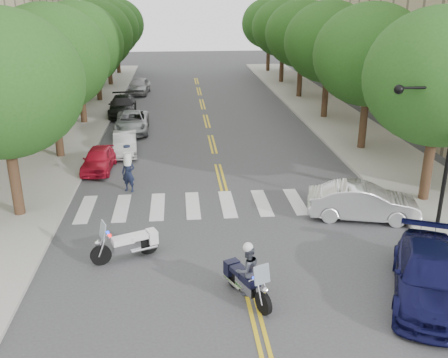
{
  "coord_description": "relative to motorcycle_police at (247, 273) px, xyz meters",
  "views": [
    {
      "loc": [
        -2.06,
        -13.81,
        8.78
      ],
      "look_at": [
        -0.18,
        6.23,
        1.3
      ],
      "focal_mm": 40.0,
      "sensor_mm": 36.0,
      "label": 1
    }
  ],
  "objects": [
    {
      "name": "tree_l_0",
      "position": [
        -8.65,
        6.8,
        4.7
      ],
      "size": [
        6.4,
        6.4,
        8.45
      ],
      "color": "#382316",
      "rests_on": "ground"
    },
    {
      "name": "tree_r_0",
      "position": [
        8.95,
        6.8,
        4.7
      ],
      "size": [
        6.4,
        6.4,
        8.45
      ],
      "color": "#382316",
      "rests_on": "ground"
    },
    {
      "name": "tree_l_5",
      "position": [
        -8.65,
        46.8,
        4.7
      ],
      "size": [
        6.4,
        6.4,
        8.45
      ],
      "color": "#382316",
      "rests_on": "ground"
    },
    {
      "name": "parked_car_b",
      "position": [
        -5.05,
        15.3,
        -0.23
      ],
      "size": [
        1.62,
        3.86,
        1.24
      ],
      "primitive_type": "imported",
      "rotation": [
        0.0,
        0.0,
        0.08
      ],
      "color": "#BEBEBE",
      "rests_on": "ground"
    },
    {
      "name": "tree_r_4",
      "position": [
        8.95,
        38.8,
        4.7
      ],
      "size": [
        6.4,
        6.4,
        8.45
      ],
      "color": "#382316",
      "rests_on": "ground"
    },
    {
      "name": "traffic_signal_pole",
      "position": [
        7.87,
        4.3,
        2.87
      ],
      "size": [
        2.82,
        0.42,
        6.0
      ],
      "color": "black",
      "rests_on": "ground"
    },
    {
      "name": "sidewalk_left",
      "position": [
        -9.35,
        22.8,
        -0.78
      ],
      "size": [
        5.0,
        60.0,
        0.15
      ],
      "primitive_type": "cube",
      "color": "#9E9991",
      "rests_on": "ground"
    },
    {
      "name": "ground",
      "position": [
        0.15,
        0.8,
        -0.85
      ],
      "size": [
        140.0,
        140.0,
        0.0
      ],
      "primitive_type": "plane",
      "color": "#38383A",
      "rests_on": "ground"
    },
    {
      "name": "convertible",
      "position": [
        5.56,
        5.3,
        -0.11
      ],
      "size": [
        4.73,
        2.58,
        1.48
      ],
      "primitive_type": "imported",
      "rotation": [
        0.0,
        0.0,
        1.33
      ],
      "color": "silver",
      "rests_on": "ground"
    },
    {
      "name": "sidewalk_right",
      "position": [
        9.65,
        22.8,
        -0.78
      ],
      "size": [
        5.0,
        60.0,
        0.15
      ],
      "primitive_type": "cube",
      "color": "#9E9991",
      "rests_on": "ground"
    },
    {
      "name": "parked_car_e",
      "position": [
        -5.44,
        34.07,
        -0.13
      ],
      "size": [
        2.09,
        4.4,
        1.45
      ],
      "primitive_type": "imported",
      "rotation": [
        0.0,
        0.0,
        -0.09
      ],
      "color": "#9C9BA0",
      "rests_on": "ground"
    },
    {
      "name": "tree_l_3",
      "position": [
        -8.65,
        30.8,
        4.7
      ],
      "size": [
        6.4,
        6.4,
        8.45
      ],
      "color": "#382316",
      "rests_on": "ground"
    },
    {
      "name": "tree_l_1",
      "position": [
        -8.65,
        14.8,
        4.7
      ],
      "size": [
        6.4,
        6.4,
        8.45
      ],
      "color": "#382316",
      "rests_on": "ground"
    },
    {
      "name": "parked_car_d",
      "position": [
        -6.15,
        25.3,
        -0.13
      ],
      "size": [
        2.28,
        5.07,
        1.44
      ],
      "primitive_type": "imported",
      "rotation": [
        0.0,
        0.0,
        0.05
      ],
      "color": "black",
      "rests_on": "ground"
    },
    {
      "name": "officer_standing",
      "position": [
        -4.32,
        9.3,
        0.05
      ],
      "size": [
        0.78,
        0.67,
        1.81
      ],
      "primitive_type": "imported",
      "rotation": [
        0.0,
        0.0,
        -0.43
      ],
      "color": "#161C32",
      "rests_on": "ground"
    },
    {
      "name": "tree_r_1",
      "position": [
        8.95,
        14.8,
        4.7
      ],
      "size": [
        6.4,
        6.4,
        8.45
      ],
      "color": "#382316",
      "rests_on": "ground"
    },
    {
      "name": "tree_l_2",
      "position": [
        -8.65,
        22.8,
        4.7
      ],
      "size": [
        6.4,
        6.4,
        8.45
      ],
      "color": "#382316",
      "rests_on": "ground"
    },
    {
      "name": "parked_car_a",
      "position": [
        -6.15,
        12.47,
        -0.23
      ],
      "size": [
        1.7,
        3.73,
        1.24
      ],
      "primitive_type": "imported",
      "rotation": [
        0.0,
        0.0,
        -0.06
      ],
      "color": "red",
      "rests_on": "ground"
    },
    {
      "name": "tree_r_2",
      "position": [
        8.95,
        22.8,
        4.7
      ],
      "size": [
        6.4,
        6.4,
        8.45
      ],
      "color": "#382316",
      "rests_on": "ground"
    },
    {
      "name": "tree_l_4",
      "position": [
        -8.65,
        38.8,
        4.7
      ],
      "size": [
        6.4,
        6.4,
        8.45
      ],
      "color": "#382316",
      "rests_on": "ground"
    },
    {
      "name": "tree_r_3",
      "position": [
        8.95,
        30.8,
        4.7
      ],
      "size": [
        6.4,
        6.4,
        8.45
      ],
      "color": "#382316",
      "rests_on": "ground"
    },
    {
      "name": "sedan_blue",
      "position": [
        5.54,
        -0.5,
        -0.1
      ],
      "size": [
        3.99,
        5.57,
        1.5
      ],
      "primitive_type": "imported",
      "rotation": [
        0.0,
        0.0,
        -0.41
      ],
      "color": "#0D0E38",
      "rests_on": "ground"
    },
    {
      "name": "parked_car_c",
      "position": [
        -5.05,
        20.3,
        -0.19
      ],
      "size": [
        2.35,
        4.87,
        1.34
      ],
      "primitive_type": "imported",
      "rotation": [
        0.0,
        0.0,
        0.03
      ],
      "color": "#97999E",
      "rests_on": "ground"
    },
    {
      "name": "motorcycle_police",
      "position": [
        0.0,
        0.0,
        0.0
      ],
      "size": [
        1.24,
        2.23,
        1.92
      ],
      "rotation": [
        0.0,
        0.0,
        3.57
      ],
      "color": "black",
      "rests_on": "ground"
    },
    {
      "name": "motorcycle_parked",
      "position": [
        -3.72,
        2.87,
        -0.31
      ],
      "size": [
        2.33,
        1.22,
        1.57
      ],
      "rotation": [
        0.0,
        0.0,
        1.96
      ],
      "color": "black",
      "rests_on": "ground"
    },
    {
      "name": "tree_r_5",
      "position": [
        8.95,
        46.8,
        4.7
      ],
      "size": [
        6.4,
        6.4,
        8.45
      ],
      "color": "#382316",
      "rests_on": "ground"
    }
  ]
}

